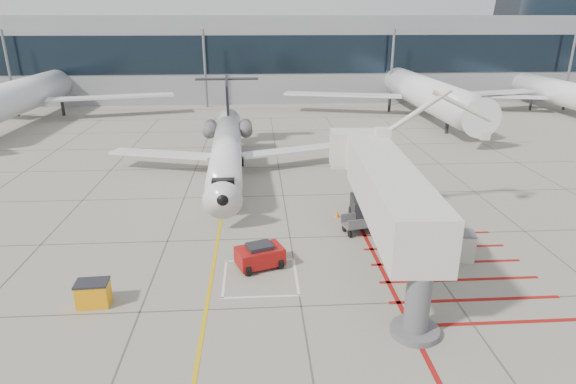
{
  "coord_description": "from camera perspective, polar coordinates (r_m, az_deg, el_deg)",
  "views": [
    {
      "loc": [
        -2.01,
        -24.68,
        13.69
      ],
      "look_at": [
        0.0,
        6.0,
        2.5
      ],
      "focal_mm": 30.0,
      "sensor_mm": 36.0,
      "label": 1
    }
  ],
  "objects": [
    {
      "name": "terminal_building",
      "position": [
        95.67,
        3.61,
        15.95
      ],
      "size": [
        180.0,
        28.0,
        14.0
      ],
      "primitive_type": "cube",
      "color": "gray",
      "rests_on": "ground_plane"
    },
    {
      "name": "ground_plane",
      "position": [
        28.29,
        0.8,
        -8.94
      ],
      "size": [
        260.0,
        260.0,
        0.0
      ],
      "primitive_type": "plane",
      "color": "gray",
      "rests_on": "ground"
    },
    {
      "name": "pushback_tug",
      "position": [
        28.06,
        -3.37,
        -7.46
      ],
      "size": [
        3.03,
        2.44,
        1.53
      ],
      "primitive_type": null,
      "rotation": [
        0.0,
        0.0,
        0.35
      ],
      "color": "#9F100F",
      "rests_on": "ground_plane"
    },
    {
      "name": "bg_aircraft_c",
      "position": [
        74.88,
        15.14,
        13.83
      ],
      "size": [
        39.03,
        43.36,
        13.01
      ],
      "primitive_type": null,
      "color": "silver",
      "rests_on": "ground_plane"
    },
    {
      "name": "spill_bin",
      "position": [
        26.48,
        -22.08,
        -11.08
      ],
      "size": [
        1.6,
        1.12,
        1.34
      ],
      "primitive_type": null,
      "rotation": [
        0.0,
        0.0,
        0.06
      ],
      "color": "orange",
      "rests_on": "ground_plane"
    },
    {
      "name": "terminal_glass_band",
      "position": [
        81.71,
        4.9,
        15.94
      ],
      "size": [
        180.0,
        0.1,
        6.0
      ],
      "primitive_type": "cube",
      "color": "black",
      "rests_on": "ground_plane"
    },
    {
      "name": "regional_jet",
      "position": [
        41.54,
        -7.45,
        6.01
      ],
      "size": [
        23.78,
        29.52,
        7.54
      ],
      "primitive_type": null,
      "rotation": [
        0.0,
        0.0,
        0.03
      ],
      "color": "white",
      "rests_on": "ground_plane"
    },
    {
      "name": "baggage_cart",
      "position": [
        32.64,
        8.33,
        -3.77
      ],
      "size": [
        2.29,
        1.72,
        1.3
      ],
      "primitive_type": null,
      "rotation": [
        0.0,
        0.0,
        0.22
      ],
      "color": "#56565B",
      "rests_on": "ground_plane"
    },
    {
      "name": "bg_aircraft_d",
      "position": [
        84.44,
        29.54,
        11.87
      ],
      "size": [
        32.57,
        36.19,
        10.86
      ],
      "primitive_type": null,
      "color": "silver",
      "rests_on": "ground_plane"
    },
    {
      "name": "bg_aircraft_b",
      "position": [
        77.83,
        -28.56,
        12.37
      ],
      "size": [
        39.14,
        43.49,
        13.05
      ],
      "primitive_type": null,
      "color": "silver",
      "rests_on": "ground_plane"
    },
    {
      "name": "cone_side",
      "position": [
        35.14,
        5.85,
        -2.61
      ],
      "size": [
        0.35,
        0.35,
        0.48
      ],
      "primitive_type": "cone",
      "color": "orange",
      "rests_on": "ground_plane"
    },
    {
      "name": "cone_nose",
      "position": [
        30.85,
        -2.15,
        -5.91
      ],
      "size": [
        0.32,
        0.32,
        0.44
      ],
      "primitive_type": "cone",
      "color": "#FB510D",
      "rests_on": "ground_plane"
    },
    {
      "name": "ground_power_unit",
      "position": [
        30.57,
        19.12,
        -5.99
      ],
      "size": [
        2.39,
        1.68,
        1.73
      ],
      "primitive_type": null,
      "rotation": [
        0.0,
        0.0,
        -0.2
      ],
      "color": "beige",
      "rests_on": "ground_plane"
    },
    {
      "name": "jet_bridge",
      "position": [
        27.64,
        11.95,
        -1.23
      ],
      "size": [
        10.16,
        19.86,
        7.77
      ],
      "primitive_type": null,
      "rotation": [
        0.0,
        0.0,
        -0.05
      ],
      "color": "silver",
      "rests_on": "ground_plane"
    }
  ]
}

